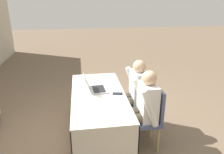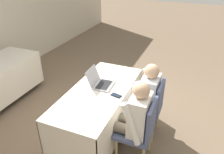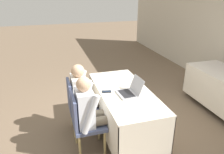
{
  "view_description": "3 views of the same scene",
  "coord_description": "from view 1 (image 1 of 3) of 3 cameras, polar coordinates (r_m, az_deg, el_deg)",
  "views": [
    {
      "loc": [
        -2.84,
        0.23,
        2.08
      ],
      "look_at": [
        0.0,
        -0.2,
        1.0
      ],
      "focal_mm": 35.0,
      "sensor_mm": 36.0,
      "label": 1
    },
    {
      "loc": [
        -2.3,
        -1.15,
        2.36
      ],
      "look_at": [
        0.0,
        -0.2,
        1.0
      ],
      "focal_mm": 35.0,
      "sensor_mm": 36.0,
      "label": 2
    },
    {
      "loc": [
        2.83,
        -1.05,
        2.22
      ],
      "look_at": [
        0.0,
        -0.2,
        1.0
      ],
      "focal_mm": 35.0,
      "sensor_mm": 36.0,
      "label": 3
    }
  ],
  "objects": [
    {
      "name": "chair_near_right",
      "position": [
        3.6,
        7.15,
        -5.79
      ],
      "size": [
        0.44,
        0.44,
        0.89
      ],
      "rotation": [
        0.0,
        0.0,
        3.14
      ],
      "color": "tan",
      "rests_on": "ground_plane"
    },
    {
      "name": "chair_near_left",
      "position": [
        3.17,
        9.58,
        -9.78
      ],
      "size": [
        0.44,
        0.44,
        0.89
      ],
      "rotation": [
        0.0,
        0.0,
        3.14
      ],
      "color": "tan",
      "rests_on": "ground_plane"
    },
    {
      "name": "cell_phone",
      "position": [
        3.14,
        1.46,
        -4.35
      ],
      "size": [
        0.11,
        0.16,
        0.01
      ],
      "rotation": [
        0.0,
        0.0,
        -0.22
      ],
      "color": "black",
      "rests_on": "conference_table_near"
    },
    {
      "name": "ground_plane",
      "position": [
        3.53,
        -3.3,
        -15.55
      ],
      "size": [
        24.0,
        24.0,
        0.0
      ],
      "primitive_type": "plane",
      "color": "brown"
    },
    {
      "name": "conference_table_near",
      "position": [
        3.23,
        -3.5,
        -7.43
      ],
      "size": [
        1.71,
        0.76,
        0.75
      ],
      "color": "beige",
      "rests_on": "ground_plane"
    },
    {
      "name": "paper_beside_laptop",
      "position": [
        2.83,
        0.66,
        -7.41
      ],
      "size": [
        0.32,
        0.36,
        0.0
      ],
      "rotation": [
        0.0,
        0.0,
        0.49
      ],
      "color": "white",
      "rests_on": "conference_table_near"
    },
    {
      "name": "laptop",
      "position": [
        3.25,
        -4.38,
        -2.76
      ],
      "size": [
        0.34,
        0.36,
        0.24
      ],
      "rotation": [
        0.0,
        0.0,
        0.06
      ],
      "color": "#99999E",
      "rests_on": "conference_table_near"
    },
    {
      "name": "person_checkered_shirt",
      "position": [
        3.07,
        7.92,
        -7.39
      ],
      "size": [
        0.5,
        0.52,
        1.15
      ],
      "rotation": [
        0.0,
        0.0,
        3.14
      ],
      "color": "#665B4C",
      "rests_on": "ground_plane"
    },
    {
      "name": "person_white_shirt",
      "position": [
        3.51,
        5.64,
        -3.57
      ],
      "size": [
        0.5,
        0.52,
        1.15
      ],
      "rotation": [
        0.0,
        0.0,
        3.14
      ],
      "color": "#665B4C",
      "rests_on": "ground_plane"
    }
  ]
}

